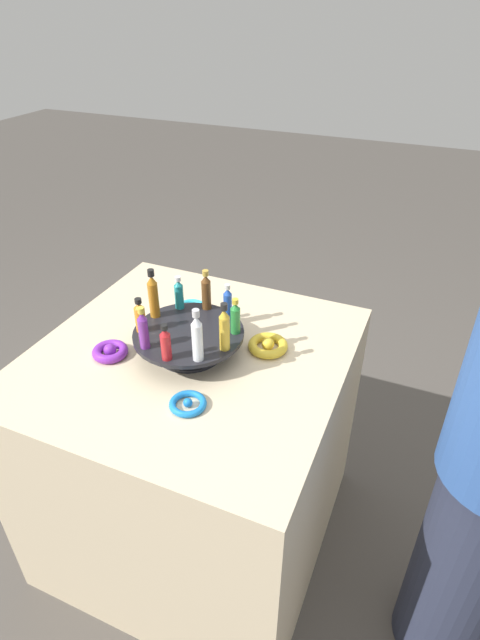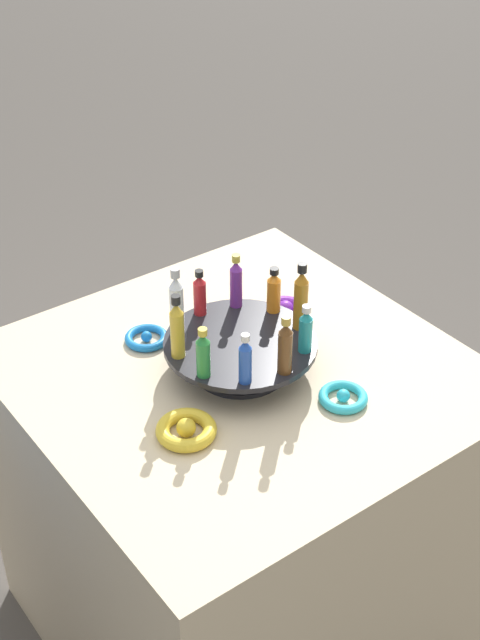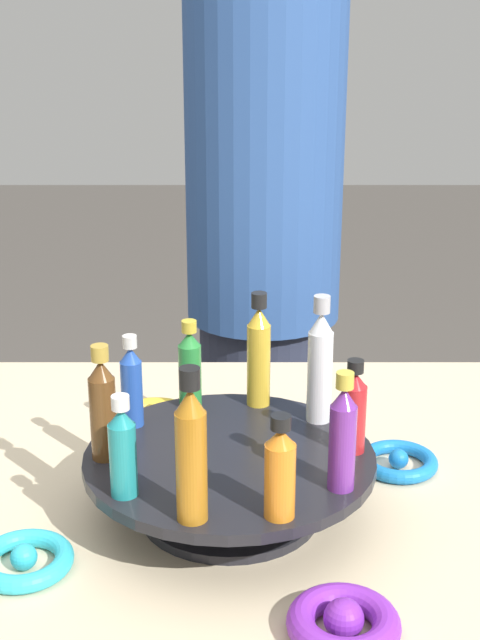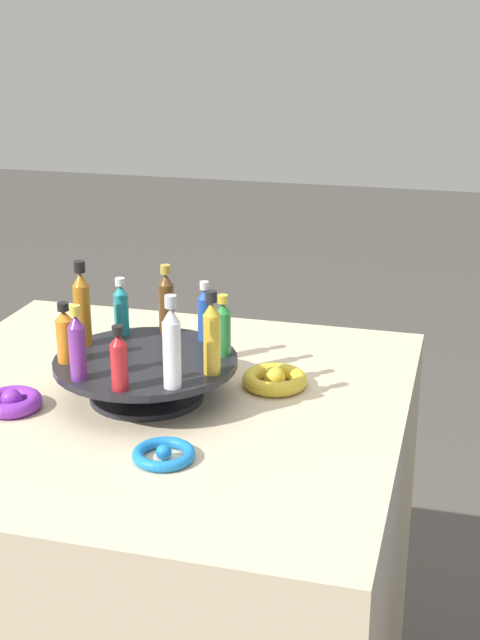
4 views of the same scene
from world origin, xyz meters
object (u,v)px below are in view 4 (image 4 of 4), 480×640
object	(u,v)px
bottle_green	(223,328)
bottle_teal	(121,308)
bottle_gold	(212,336)
bottle_blue	(205,313)
ribbon_bow_blue	(164,454)
bottle_orange	(65,335)
bottle_brown	(166,302)
ribbon_bow_purple	(12,402)
ribbon_bow_gold	(275,379)
bottle_purple	(77,346)
bottle_amber	(82,307)
bottle_red	(119,361)
display_stand	(146,372)
bottle_clear	(172,346)
ribbon_bow_teal	(134,346)

from	to	relation	value
bottle_green	bottle_teal	xyz separation A→B (m)	(-0.05, -0.20, -0.00)
bottle_gold	bottle_blue	size ratio (longest dim) A/B	1.29
ribbon_bow_blue	bottle_orange	bearing A→B (deg)	-124.33
bottle_blue	bottle_brown	world-z (taller)	bottle_brown
bottle_gold	ribbon_bow_purple	xyz separation A→B (m)	(0.07, -0.32, -0.12)
ribbon_bow_purple	ribbon_bow_blue	world-z (taller)	ribbon_bow_purple
bottle_teal	ribbon_bow_gold	size ratio (longest dim) A/B	0.91
bottle_purple	ribbon_bow_blue	xyz separation A→B (m)	(0.09, 0.17, -0.12)
bottle_blue	bottle_amber	size ratio (longest dim) A/B	0.71
bottle_red	ribbon_bow_purple	distance (m)	0.23
bottle_orange	bottle_green	bearing A→B (deg)	111.39
display_stand	bottle_green	distance (m)	0.15
bottle_teal	bottle_amber	distance (m)	0.08
bottle_clear	ribbon_bow_teal	distance (m)	0.37
bottle_blue	bottle_purple	world-z (taller)	bottle_purple
bottle_blue	bottle_orange	world-z (taller)	bottle_blue
ribbon_bow_blue	display_stand	bearing A→B (deg)	-153.14
bottle_orange	bottle_red	distance (m)	0.15
bottle_clear	ribbon_bow_blue	world-z (taller)	bottle_clear
ribbon_bow_gold	ribbon_bow_purple	bearing A→B (deg)	-63.14
bottle_gold	bottle_brown	size ratio (longest dim) A/B	1.10
bottle_orange	bottle_red	bearing A→B (deg)	57.39
bottle_clear	ribbon_bow_teal	xyz separation A→B (m)	(-0.30, -0.18, -0.13)
bottle_blue	bottle_clear	xyz separation A→B (m)	(0.21, 0.01, 0.02)
bottle_orange	bottle_brown	bearing A→B (deg)	147.39
bottle_gold	bottle_green	bearing A→B (deg)	-176.61
bottle_red	ribbon_bow_purple	bearing A→B (deg)	-98.02
bottle_brown	bottle_clear	world-z (taller)	bottle_clear
bottle_red	bottle_green	bearing A→B (deg)	147.39
bottle_brown	ribbon_bow_blue	xyz separation A→B (m)	(0.33, 0.11, -0.12)
bottle_green	ribbon_bow_teal	world-z (taller)	bottle_green
bottle_gold	ribbon_bow_purple	world-z (taller)	bottle_gold
display_stand	ribbon_bow_gold	world-z (taller)	display_stand
bottle_gold	ribbon_bow_purple	size ratio (longest dim) A/B	1.38
bottle_purple	ribbon_bow_purple	size ratio (longest dim) A/B	1.22
bottle_amber	bottle_orange	xyz separation A→B (m)	(0.08, 0.00, -0.02)
ribbon_bow_gold	ribbon_bow_blue	bearing A→B (deg)	-18.14
ribbon_bow_purple	bottle_amber	bearing A→B (deg)	151.32
bottle_green	bottle_brown	xyz separation A→B (m)	(-0.08, -0.13, 0.01)
bottle_brown	ribbon_bow_gold	size ratio (longest dim) A/B	1.10
bottle_purple	ribbon_bow_blue	world-z (taller)	bottle_purple
bottle_blue	bottle_red	xyz separation A→B (m)	(0.24, -0.06, -0.00)
bottle_orange	ribbon_bow_teal	size ratio (longest dim) A/B	1.06
bottle_amber	ribbon_bow_teal	distance (m)	0.21
bottle_orange	bottle_clear	bearing A→B (deg)	75.39
ribbon_bow_blue	ribbon_bow_gold	bearing A→B (deg)	161.86
ribbon_bow_gold	bottle_red	bearing A→B (deg)	-39.67
ribbon_bow_blue	bottle_teal	bearing A→B (deg)	-148.53
bottle_amber	bottle_clear	world-z (taller)	bottle_amber
bottle_teal	ribbon_bow_blue	world-z (taller)	bottle_teal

